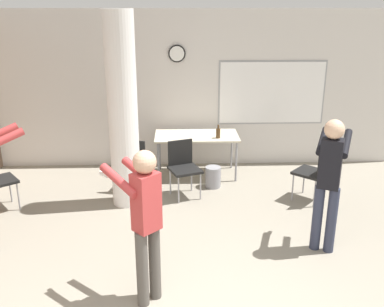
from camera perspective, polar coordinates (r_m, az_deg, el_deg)
name	(u,v)px	position (r m, az deg, el deg)	size (l,w,h in m)	color
wall_back	(189,90)	(7.79, -0.47, 8.48)	(8.00, 0.15, 2.80)	silver
support_pillar	(123,113)	(6.16, -9.20, 5.40)	(0.42, 0.42, 2.80)	white
folding_table	(197,138)	(7.37, 0.62, 2.09)	(1.43, 0.75, 0.73)	beige
bottle_on_table	(218,133)	(7.17, 3.50, 2.75)	(0.07, 0.07, 0.23)	#4C3319
waste_bin	(213,177)	(7.04, 2.83, -3.14)	(0.26, 0.26, 0.34)	gray
chair_table_front	(183,165)	(6.61, -1.16, -1.49)	(0.57, 0.57, 0.87)	black
chair_mid_room	(315,170)	(6.66, 16.11, -2.11)	(0.62, 0.62, 0.87)	black
chair_table_left	(136,160)	(6.88, -7.41, -0.81)	(0.54, 0.54, 0.87)	black
person_playing_front	(145,216)	(4.12, -6.31, -8.26)	(0.62, 0.62, 1.61)	#514C47
person_playing_side	(329,176)	(5.21, 17.84, -2.82)	(0.54, 0.69, 1.64)	#2D3347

